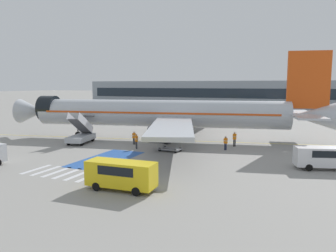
{
  "coord_description": "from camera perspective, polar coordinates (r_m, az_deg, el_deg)",
  "views": [
    {
      "loc": [
        20.07,
        -41.81,
        7.76
      ],
      "look_at": [
        2.86,
        -1.95,
        2.22
      ],
      "focal_mm": 35.0,
      "sensor_mm": 36.0,
      "label": 1
    }
  ],
  "objects": [
    {
      "name": "ground_crew_0",
      "position": [
        39.69,
        -5.53,
        -2.48
      ],
      "size": [
        0.48,
        0.44,
        1.84
      ],
      "rotation": [
        0.0,
        0.0,
        2.49
      ],
      "color": "#2D2D33",
      "rests_on": "ground_plane"
    },
    {
      "name": "apron_walkway_bar_3",
      "position": [
        30.3,
        -17.11,
        -7.89
      ],
      "size": [
        0.44,
        3.6,
        0.01
      ],
      "primitive_type": "cube",
      "color": "silver",
      "rests_on": "ground_plane"
    },
    {
      "name": "apron_walkway_bar_1",
      "position": [
        31.87,
        -20.42,
        -7.28
      ],
      "size": [
        0.44,
        3.6,
        0.01
      ],
      "primitive_type": "cube",
      "color": "silver",
      "rests_on": "ground_plane"
    },
    {
      "name": "ground_crew_3",
      "position": [
        39.43,
        9.99,
        -2.79
      ],
      "size": [
        0.48,
        0.34,
        1.65
      ],
      "rotation": [
        0.0,
        0.0,
        2.85
      ],
      "color": "#191E38",
      "rests_on": "ground_plane"
    },
    {
      "name": "ground_crew_1",
      "position": [
        41.85,
        11.51,
        -2.07
      ],
      "size": [
        0.49,
        0.4,
        1.86
      ],
      "rotation": [
        0.0,
        0.0,
        0.47
      ],
      "color": "black",
      "rests_on": "ground_plane"
    },
    {
      "name": "apron_walkway_bar_5",
      "position": [
        28.84,
        -13.43,
        -8.54
      ],
      "size": [
        0.44,
        3.6,
        0.01
      ],
      "primitive_type": "cube",
      "color": "silver",
      "rests_on": "ground_plane"
    },
    {
      "name": "apron_leadline_yellow",
      "position": [
        46.08,
        -1.59,
        -2.42
      ],
      "size": [
        77.14,
        17.18,
        0.01
      ],
      "primitive_type": "cube",
      "rotation": [
        0.0,
        0.0,
        1.79
      ],
      "color": "gold",
      "rests_on": "ground_plane"
    },
    {
      "name": "apron_stand_patch_blue",
      "position": [
        35.0,
        -10.61,
        -5.66
      ],
      "size": [
        4.26,
        9.19,
        0.01
      ],
      "primitive_type": "cube",
      "color": "#2856A8",
      "rests_on": "ground_plane"
    },
    {
      "name": "ground_plane",
      "position": [
        47.02,
        -2.26,
        -2.24
      ],
      "size": [
        600.0,
        600.0,
        0.0
      ],
      "primitive_type": "plane",
      "color": "gray"
    },
    {
      "name": "service_van_3",
      "position": [
        33.35,
        25.73,
        -4.74
      ],
      "size": [
        5.64,
        3.29,
        2.06
      ],
      "rotation": [
        0.0,
        0.0,
        1.87
      ],
      "color": "silver",
      "rests_on": "ground_plane"
    },
    {
      "name": "service_van_0",
      "position": [
        24.55,
        -8.16,
        -8.1
      ],
      "size": [
        5.29,
        2.08,
        2.14
      ],
      "rotation": [
        0.0,
        0.0,
        4.77
      ],
      "color": "yellow",
      "rests_on": "ground_plane"
    },
    {
      "name": "boarding_stairs_forward",
      "position": [
        44.94,
        -14.9,
        -1.6
      ],
      "size": [
        3.18,
        5.52,
        4.27
      ],
      "rotation": [
        0.0,
        0.0,
        0.22
      ],
      "color": "#ADB2BA",
      "rests_on": "ground_plane"
    },
    {
      "name": "apron_walkway_bar_0",
      "position": [
        32.69,
        -21.96,
        -6.99
      ],
      "size": [
        0.44,
        3.6,
        0.01
      ],
      "primitive_type": "cube",
      "color": "silver",
      "rests_on": "ground_plane"
    },
    {
      "name": "apron_walkway_bar_4",
      "position": [
        29.55,
        -15.32,
        -8.21
      ],
      "size": [
        0.44,
        3.6,
        0.01
      ],
      "primitive_type": "cube",
      "color": "silver",
      "rests_on": "ground_plane"
    },
    {
      "name": "terminal_building",
      "position": [
        113.51,
        12.58,
        5.42
      ],
      "size": [
        112.34,
        12.1,
        8.9
      ],
      "color": "#89939E",
      "rests_on": "ground_plane"
    },
    {
      "name": "apron_walkway_bar_2",
      "position": [
        31.07,
        -18.81,
        -7.58
      ],
      "size": [
        0.44,
        3.6,
        0.01
      ],
      "primitive_type": "cube",
      "color": "silver",
      "rests_on": "ground_plane"
    },
    {
      "name": "fuel_tanker",
      "position": [
        67.18,
        12.27,
        1.93
      ],
      "size": [
        10.94,
        3.46,
        3.38
      ],
      "rotation": [
        0.0,
        0.0,
        -1.66
      ],
      "color": "#38383D",
      "rests_on": "ground_plane"
    },
    {
      "name": "baggage_cart",
      "position": [
        38.37,
        0.33,
        -4.01
      ],
      "size": [
        2.73,
        1.75,
        0.87
      ],
      "rotation": [
        0.0,
        0.0,
        4.61
      ],
      "color": "gray",
      "rests_on": "ground_plane"
    },
    {
      "name": "ground_crew_2",
      "position": [
        42.63,
        -5.93,
        -1.91
      ],
      "size": [
        0.47,
        0.31,
        1.72
      ],
      "rotation": [
        0.0,
        0.0,
        0.21
      ],
      "color": "#2D2D33",
      "rests_on": "ground_plane"
    },
    {
      "name": "airliner",
      "position": [
        45.45,
        -0.69,
        2.21
      ],
      "size": [
        44.31,
        36.36,
        11.95
      ],
      "rotation": [
        0.0,
        0.0,
        1.79
      ],
      "color": "#B7BCC4",
      "rests_on": "ground_plane"
    }
  ]
}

